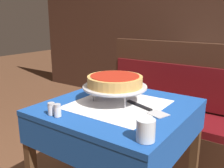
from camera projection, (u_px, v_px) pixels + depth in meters
The scene contains 11 objects.
dining_table_front at pixel (118, 122), 1.50m from camera, with size 0.81×0.81×0.75m.
dining_table_rear at pixel (192, 74), 2.81m from camera, with size 0.72×0.72×0.76m.
booth_bench at pixel (187, 130), 2.13m from camera, with size 1.65×0.46×1.04m.
back_wall_panel at pixel (215, 22), 3.07m from camera, with size 6.00×0.04×2.40m, color #3D2319.
pizza_pan_stand at pixel (115, 87), 1.49m from camera, with size 0.39×0.39×0.10m.
deep_dish_pizza at pixel (115, 81), 1.48m from camera, with size 0.33×0.33×0.06m.
pizza_server at pixel (146, 109), 1.38m from camera, with size 0.30×0.15×0.01m.
water_glass_near at pixel (146, 130), 1.02m from camera, with size 0.08×0.08×0.09m.
salt_shaker at pixel (51, 109), 1.30m from camera, with size 0.04×0.04×0.07m.
pepper_shaker at pixel (58, 110), 1.28m from camera, with size 0.04×0.04×0.07m.
condiment_caddy at pixel (193, 59), 2.75m from camera, with size 0.13×0.13×0.17m.
Camera 1 is at (0.77, -1.16, 1.25)m, focal length 40.00 mm.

